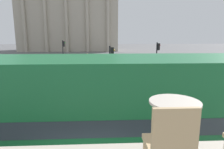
# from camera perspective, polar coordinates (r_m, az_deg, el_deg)

# --- Properties ---
(double_decker_bus) EXTENTS (10.86, 2.72, 3.96)m
(double_decker_bus) POSITION_cam_1_polar(r_m,az_deg,el_deg) (6.21, -3.19, -11.29)
(double_decker_bus) COLOR black
(double_decker_bus) RESTS_ON ground_plane
(cafe_dining_table) EXTENTS (0.60, 0.60, 0.73)m
(cafe_dining_table) POSITION_cam_1_polar(r_m,az_deg,el_deg) (2.54, 17.27, -11.45)
(cafe_dining_table) COLOR #2D2D30
(cafe_dining_table) RESTS_ON cafe_floor_slab
(cafe_chair_0) EXTENTS (0.40, 0.40, 0.91)m
(cafe_chair_0) POSITION_cam_1_polar(r_m,az_deg,el_deg) (1.99, 16.12, -18.64)
(cafe_chair_0) COLOR tan
(cafe_chair_0) RESTS_ON cafe_floor_slab
(plaza_building_left) EXTENTS (28.21, 12.61, 22.04)m
(plaza_building_left) POSITION_cam_1_polar(r_m,az_deg,el_deg) (62.23, -12.06, 16.97)
(plaza_building_left) COLOR #B2A893
(plaza_building_left) RESTS_ON ground_plane
(traffic_light_near) EXTENTS (0.42, 0.24, 3.84)m
(traffic_light_near) POSITION_cam_1_polar(r_m,az_deg,el_deg) (14.27, -0.32, 2.84)
(traffic_light_near) COLOR black
(traffic_light_near) RESTS_ON ground_plane
(traffic_light_mid) EXTENTS (0.42, 0.24, 3.86)m
(traffic_light_mid) POSITION_cam_1_polar(r_m,az_deg,el_deg) (21.03, 12.81, 5.32)
(traffic_light_mid) COLOR black
(traffic_light_mid) RESTS_ON ground_plane
(traffic_light_far) EXTENTS (0.42, 0.24, 3.89)m
(traffic_light_far) POSITION_cam_1_polar(r_m,az_deg,el_deg) (27.07, -13.68, 6.59)
(traffic_light_far) COLOR black
(traffic_light_far) RESTS_ON ground_plane
(car_maroon) EXTENTS (4.20, 1.93, 1.35)m
(car_maroon) POSITION_cam_1_polar(r_m,az_deg,el_deg) (23.71, -22.18, 0.97)
(car_maroon) COLOR black
(car_maroon) RESTS_ON ground_plane
(car_white) EXTENTS (4.20, 1.93, 1.35)m
(car_white) POSITION_cam_1_polar(r_m,az_deg,el_deg) (22.89, -7.15, 1.38)
(car_white) COLOR black
(car_white) RESTS_ON ground_plane
(pedestrian_grey) EXTENTS (0.32, 0.32, 1.63)m
(pedestrian_grey) POSITION_cam_1_polar(r_m,az_deg,el_deg) (23.35, 0.79, 2.24)
(pedestrian_grey) COLOR #282B33
(pedestrian_grey) RESTS_ON ground_plane
(pedestrian_blue) EXTENTS (0.32, 0.32, 1.58)m
(pedestrian_blue) POSITION_cam_1_polar(r_m,az_deg,el_deg) (27.82, 0.22, 3.65)
(pedestrian_blue) COLOR #282B33
(pedestrian_blue) RESTS_ON ground_plane
(pedestrian_red) EXTENTS (0.32, 0.32, 1.67)m
(pedestrian_red) POSITION_cam_1_polar(r_m,az_deg,el_deg) (33.10, -7.09, 4.88)
(pedestrian_red) COLOR #282B33
(pedestrian_red) RESTS_ON ground_plane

